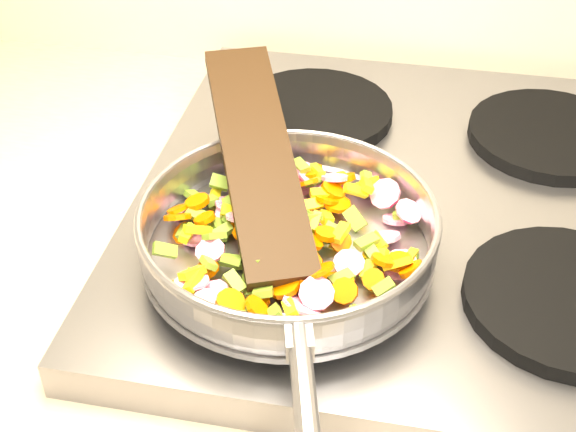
# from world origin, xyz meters

# --- Properties ---
(cooktop) EXTENTS (0.60, 0.60, 0.04)m
(cooktop) POSITION_xyz_m (-0.70, 1.67, 0.92)
(cooktop) COLOR #939399
(cooktop) RESTS_ON counter_top
(grate_fl) EXTENTS (0.19, 0.19, 0.02)m
(grate_fl) POSITION_xyz_m (-0.84, 1.52, 0.95)
(grate_fl) COLOR black
(grate_fl) RESTS_ON cooktop
(grate_fr) EXTENTS (0.19, 0.19, 0.02)m
(grate_fr) POSITION_xyz_m (-0.56, 1.52, 0.95)
(grate_fr) COLOR black
(grate_fr) RESTS_ON cooktop
(grate_bl) EXTENTS (0.19, 0.19, 0.02)m
(grate_bl) POSITION_xyz_m (-0.84, 1.81, 0.95)
(grate_bl) COLOR black
(grate_bl) RESTS_ON cooktop
(grate_br) EXTENTS (0.19, 0.19, 0.02)m
(grate_br) POSITION_xyz_m (-0.56, 1.81, 0.95)
(grate_br) COLOR black
(grate_br) RESTS_ON cooktop
(saute_pan) EXTENTS (0.31, 0.48, 0.05)m
(saute_pan) POSITION_xyz_m (-0.82, 1.53, 0.98)
(saute_pan) COLOR #9E9EA5
(saute_pan) RESTS_ON grate_fl
(vegetable_heap) EXTENTS (0.26, 0.25, 0.05)m
(vegetable_heap) POSITION_xyz_m (-0.82, 1.53, 0.98)
(vegetable_heap) COLOR olive
(vegetable_heap) RESTS_ON saute_pan
(wooden_spatula) EXTENTS (0.17, 0.29, 0.09)m
(wooden_spatula) POSITION_xyz_m (-0.86, 1.59, 1.02)
(wooden_spatula) COLOR black
(wooden_spatula) RESTS_ON saute_pan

